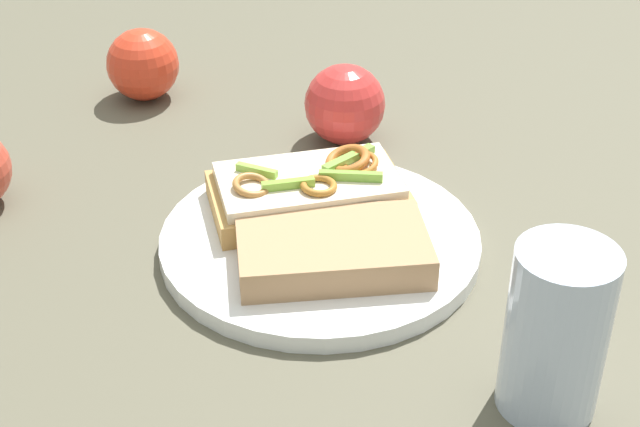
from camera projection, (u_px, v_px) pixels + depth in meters
ground_plane at (320, 249)px, 0.78m from camera, size 2.00×2.00×0.00m
plate at (320, 242)px, 0.78m from camera, size 0.26×0.26×0.01m
sandwich at (309, 191)px, 0.80m from camera, size 0.17×0.19×0.05m
bread_slice_side at (333, 250)px, 0.73m from camera, size 0.15×0.17×0.03m
apple_1 at (143, 64)px, 1.00m from camera, size 0.10×0.10×0.08m
apple_2 at (345, 104)px, 0.92m from camera, size 0.08×0.08×0.08m
drinking_glass at (556, 332)px, 0.60m from camera, size 0.07×0.07×0.12m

